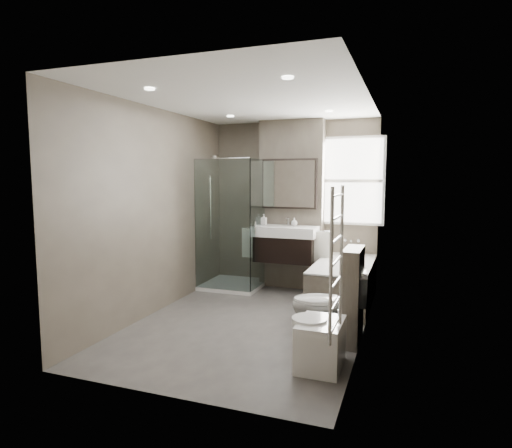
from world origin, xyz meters
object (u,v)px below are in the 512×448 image
at_px(toilet, 328,305).
at_px(vanity, 285,243).
at_px(bathtub, 344,281).
at_px(bidet, 320,343).

bearing_deg(toilet, vanity, -160.02).
xyz_separation_m(vanity, bathtub, (0.92, -0.33, -0.43)).
bearing_deg(bathtub, vanity, 160.63).
relative_size(vanity, bidet, 1.71).
xyz_separation_m(vanity, bidet, (1.01, -2.39, -0.51)).
relative_size(bathtub, bidet, 2.88).
bearing_deg(bathtub, bidet, -87.53).
distance_m(toilet, bidet, 0.67).
distance_m(vanity, toilet, 2.02).
xyz_separation_m(bathtub, bidet, (0.09, -2.06, -0.09)).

